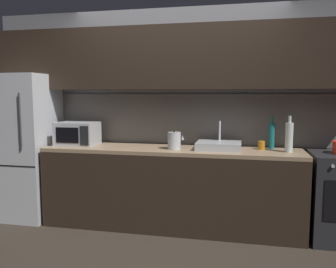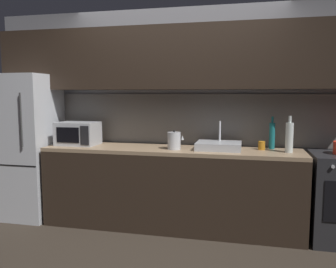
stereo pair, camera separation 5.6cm
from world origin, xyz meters
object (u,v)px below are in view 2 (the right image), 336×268
at_px(wine_bottle_teal, 272,135).
at_px(mug_amber, 262,146).
at_px(wine_bottle_clear, 289,137).
at_px(refrigerator, 27,146).
at_px(microwave, 78,133).
at_px(kettle, 174,141).

bearing_deg(wine_bottle_teal, mug_amber, -138.60).
bearing_deg(wine_bottle_clear, wine_bottle_teal, 125.50).
bearing_deg(refrigerator, microwave, 1.55).
bearing_deg(wine_bottle_clear, refrigerator, 179.86).
bearing_deg(microwave, mug_amber, 2.55).
bearing_deg(microwave, wine_bottle_teal, 4.94).
height_order(kettle, mug_amber, kettle).
height_order(microwave, mug_amber, microwave).
bearing_deg(kettle, microwave, 176.03).
distance_m(refrigerator, wine_bottle_teal, 2.91).
height_order(refrigerator, wine_bottle_teal, refrigerator).
distance_m(wine_bottle_teal, wine_bottle_clear, 0.27).
height_order(wine_bottle_clear, mug_amber, wine_bottle_clear).
xyz_separation_m(kettle, wine_bottle_teal, (1.04, 0.27, 0.05)).
height_order(refrigerator, wine_bottle_clear, refrigerator).
xyz_separation_m(refrigerator, wine_bottle_teal, (2.90, 0.21, 0.18)).
bearing_deg(wine_bottle_clear, mug_amber, 155.78).
distance_m(refrigerator, kettle, 1.86).
bearing_deg(wine_bottle_teal, wine_bottle_clear, -54.50).
xyz_separation_m(microwave, kettle, (1.18, -0.08, -0.04)).
height_order(refrigerator, microwave, refrigerator).
height_order(microwave, wine_bottle_teal, wine_bottle_teal).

